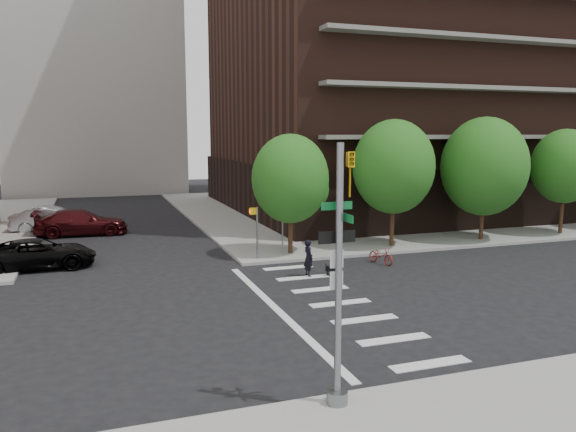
# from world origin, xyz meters

# --- Properties ---
(ground) EXTENTS (120.00, 120.00, 0.00)m
(ground) POSITION_xyz_m (0.00, 0.00, 0.00)
(ground) COLOR black
(ground) RESTS_ON ground
(sidewalk_ne) EXTENTS (39.00, 33.00, 0.15)m
(sidewalk_ne) POSITION_xyz_m (20.50, 23.50, 0.07)
(sidewalk_ne) COLOR gray
(sidewalk_ne) RESTS_ON ground
(crosswalk) EXTENTS (3.85, 13.00, 0.01)m
(crosswalk) POSITION_xyz_m (2.21, -0.00, 0.01)
(crosswalk) COLOR silver
(crosswalk) RESTS_ON ground
(tree_a) EXTENTS (4.00, 4.00, 5.90)m
(tree_a) POSITION_xyz_m (4.00, 8.50, 4.04)
(tree_a) COLOR #301E11
(tree_a) RESTS_ON sidewalk_ne
(tree_b) EXTENTS (4.50, 4.50, 6.65)m
(tree_b) POSITION_xyz_m (10.00, 8.50, 4.54)
(tree_b) COLOR #301E11
(tree_b) RESTS_ON sidewalk_ne
(tree_c) EXTENTS (5.00, 5.00, 6.80)m
(tree_c) POSITION_xyz_m (16.00, 8.50, 4.45)
(tree_c) COLOR #301E11
(tree_c) RESTS_ON sidewalk_ne
(tree_d) EXTENTS (4.00, 4.00, 6.20)m
(tree_d) POSITION_xyz_m (22.00, 8.50, 4.34)
(tree_d) COLOR #301E11
(tree_d) RESTS_ON sidewalk_ne
(traffic_signal) EXTENTS (0.90, 0.75, 6.00)m
(traffic_signal) POSITION_xyz_m (-0.47, -7.49, 2.70)
(traffic_signal) COLOR slate
(traffic_signal) RESTS_ON sidewalk_s
(pedestrian_signal) EXTENTS (2.18, 0.67, 2.60)m
(pedestrian_signal) POSITION_xyz_m (2.32, 7.92, 1.85)
(pedestrian_signal) COLOR slate
(pedestrian_signal) RESTS_ON sidewalk_ne
(parked_car_black) EXTENTS (2.53, 5.23, 1.43)m
(parked_car_black) POSITION_xyz_m (-8.20, 9.71, 0.72)
(parked_car_black) COLOR black
(parked_car_black) RESTS_ON ground
(parked_car_maroon) EXTENTS (2.50, 5.70, 1.63)m
(parked_car_maroon) POSITION_xyz_m (-6.43, 18.52, 0.81)
(parked_car_maroon) COLOR #3F0D10
(parked_car_maroon) RESTS_ON ground
(parked_car_silver) EXTENTS (2.19, 5.20, 1.67)m
(parked_car_silver) POSITION_xyz_m (-8.20, 20.41, 0.83)
(parked_car_silver) COLOR #B2B3BA
(parked_car_silver) RESTS_ON ground
(scooter) EXTENTS (0.97, 1.71, 0.85)m
(scooter) POSITION_xyz_m (7.59, 5.29, 0.43)
(scooter) COLOR maroon
(scooter) RESTS_ON ground
(dog_walker) EXTENTS (0.64, 0.45, 1.67)m
(dog_walker) POSITION_xyz_m (3.34, 4.20, 0.83)
(dog_walker) COLOR black
(dog_walker) RESTS_ON ground
(dog) EXTENTS (0.67, 0.40, 0.56)m
(dog) POSITION_xyz_m (4.39, 3.99, 0.35)
(dog) COLOR black
(dog) RESTS_ON ground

